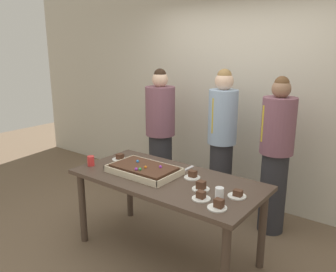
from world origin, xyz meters
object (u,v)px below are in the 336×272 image
Objects in this scene: plated_slice_near_left at (192,176)px; drink_cup_nearest at (219,194)px; plated_slice_center_back at (218,205)px; person_green_shirt_behind at (160,134)px; drink_cup_middle at (91,161)px; plated_slice_near_right at (201,197)px; plated_slice_far_left at (201,187)px; plated_slice_center_front at (237,195)px; person_serving_front at (222,140)px; cake_server_utensil at (187,169)px; plated_slice_far_right at (120,158)px; sheet_cake at (144,170)px; party_table at (166,187)px; person_striped_tie_right at (276,155)px.

plated_slice_near_left is 0.49m from drink_cup_nearest.
plated_slice_center_back is 2.00m from person_green_shirt_behind.
drink_cup_middle is at bearing -28.27° from person_green_shirt_behind.
plated_slice_far_left reaches higher than plated_slice_near_right.
drink_cup_middle is (-1.52, -0.22, 0.03)m from plated_slice_center_front.
person_serving_front is at bearing 65.07° from person_green_shirt_behind.
plated_slice_center_back is 0.87m from cake_server_utensil.
plated_slice_near_right reaches higher than plated_slice_far_right.
plated_slice_far_right is at bearing -177.44° from plated_slice_near_left.
plated_slice_near_left is at bearing 138.58° from plated_slice_far_left.
person_serving_front is (0.78, 1.30, 0.06)m from drink_cup_middle.
plated_slice_far_right is at bearing 163.65° from sheet_cake.
cake_server_utensil is (0.84, 0.51, -0.05)m from drink_cup_middle.
drink_cup_nearest reaches higher than cake_server_utensil.
sheet_cake is at bearing -128.32° from cake_server_utensil.
person_green_shirt_behind reaches higher than plated_slice_far_right.
drink_cup_middle is 0.06× the size of person_serving_front.
cake_server_utensil is 0.80m from person_serving_front.
plated_slice_near_right is 0.69m from cake_server_utensil.
plated_slice_near_right is at bearing -13.78° from plated_slice_far_right.
plated_slice_far_left is 1.00× the size of plated_slice_center_back.
plated_slice_far_left is (0.64, -0.00, -0.01)m from sheet_cake.
party_table is 0.85m from drink_cup_middle.
plated_slice_center_back reaches higher than cake_server_utensil.
party_table is at bearing -178.94° from plated_slice_center_front.
drink_cup_nearest is 0.50× the size of cake_server_utensil.
sheet_cake is at bearing 16.53° from drink_cup_middle.
plated_slice_center_front is (0.31, 0.06, -0.01)m from plated_slice_far_left.
person_green_shirt_behind is (-1.49, 1.11, 0.03)m from drink_cup_nearest.
plated_slice_near_right is (0.30, -0.34, -0.00)m from plated_slice_near_left.
plated_slice_near_left is 0.09× the size of person_striped_tie_right.
plated_slice_near_left is at bearing 166.52° from plated_slice_center_front.
plated_slice_near_left is 1.00× the size of plated_slice_center_front.
plated_slice_far_left is at bearing 26.87° from person_striped_tie_right.
party_table is at bearing -7.74° from plated_slice_far_right.
plated_slice_far_right is 1.21m from person_serving_front.
plated_slice_far_left is 1.00× the size of plated_slice_far_right.
drink_cup_nearest is 0.06× the size of person_green_shirt_behind.
plated_slice_far_left is 1.64m from person_green_shirt_behind.
plated_slice_center_back is at bearing -14.34° from plated_slice_far_right.
drink_cup_middle is 1.91m from person_striped_tie_right.
cake_server_utensil is at bearing 14.79° from person_serving_front.
plated_slice_far_left is at bearing -42.91° from cake_server_utensil.
drink_cup_middle reaches higher than plated_slice_near_left.
drink_cup_nearest is at bearing -125.36° from plated_slice_center_front.
person_serving_front reaches higher than party_table.
person_serving_front reaches higher than plated_slice_near_right.
sheet_cake reaches higher than plated_slice_center_back.
plated_slice_far_left is 0.09× the size of person_green_shirt_behind.
plated_slice_far_left is 1.50× the size of drink_cup_middle.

